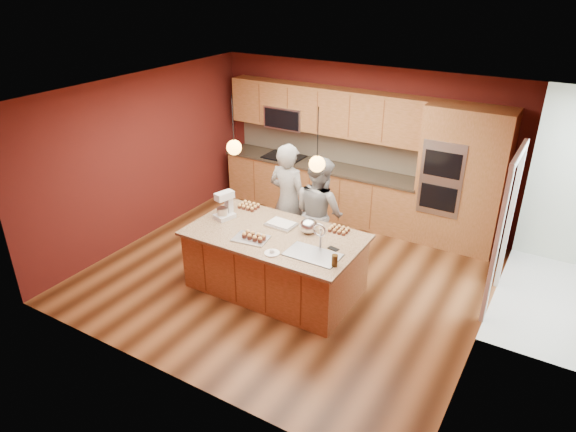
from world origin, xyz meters
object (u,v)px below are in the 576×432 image
Objects in this scene: person_right at (319,213)px; mixing_bowl at (309,226)px; island at (276,261)px; person_left at (288,202)px; stand_mixer at (225,207)px.

mixing_bowl is (0.18, -0.65, 0.11)m from person_right.
person_left reaches higher than island.
person_right is (0.18, 0.92, 0.42)m from island.
person_left is 7.40× the size of mixing_bowl.
person_left reaches higher than stand_mixer.
island is 1.29× the size of person_left.
island is 9.57× the size of mixing_bowl.
person_right is 6.96× the size of mixing_bowl.
island is 6.01× the size of stand_mixer.
mixing_bowl is at bearing 36.63° from island.
person_right is at bearing 105.32° from mixing_bowl.
mixing_bowl is at bearing 143.39° from person_left.
person_left is 0.97m from mixing_bowl.
stand_mixer is (-0.89, 0.06, 0.60)m from island.
stand_mixer reaches higher than mixing_bowl.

